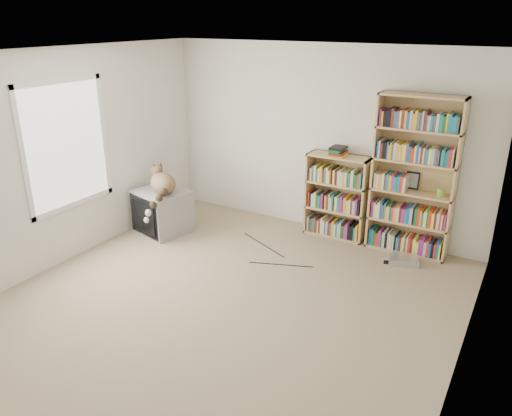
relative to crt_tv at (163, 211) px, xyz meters
The scene contains 16 objects.
floor 2.23m from the crt_tv, 35.57° to the right, with size 4.50×5.00×0.01m, color gray.
wall_back 2.37m from the crt_tv, 34.04° to the left, with size 4.50×0.02×2.50m, color silver.
wall_left 1.67m from the crt_tv, 109.38° to the right, with size 0.02×5.00×2.50m, color silver.
wall_right 4.35m from the crt_tv, 17.62° to the right, with size 0.02×5.00×2.50m, color silver.
ceiling 3.12m from the crt_tv, 35.57° to the right, with size 4.50×5.00×0.02m, color white.
window 1.61m from the crt_tv, 112.07° to the right, with size 0.02×1.22×1.52m, color white.
crt_tv is the anchor object (origin of this frame).
cat 0.41m from the crt_tv, 50.71° to the right, with size 0.61×0.78×0.58m.
bookcase_tall 3.33m from the crt_tv, 19.21° to the left, with size 0.99×0.30×1.97m.
bookcase_short 2.39m from the crt_tv, 26.87° to the left, with size 0.82×0.30×1.12m.
book_stack 2.51m from the crt_tv, 25.68° to the left, with size 0.22×0.29×0.12m, color red.
green_mug 3.62m from the crt_tv, 17.14° to the left, with size 0.08×0.08×0.09m, color #72B634.
framed_print 3.32m from the crt_tv, 20.69° to the left, with size 0.16×0.01×0.21m, color black.
dvd_player 3.23m from the crt_tv, 12.41° to the left, with size 0.35×0.25×0.08m, color #B3B4B9.
wall_outlet 0.56m from the crt_tv, 142.21° to the left, with size 0.01×0.08×0.13m, color silver.
floor_cables 1.75m from the crt_tv, ahead, with size 1.20×0.70×0.01m, color black, non-canonical shape.
Camera 1 is at (2.53, -3.60, 2.82)m, focal length 35.00 mm.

